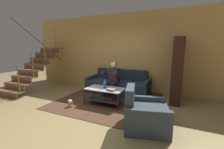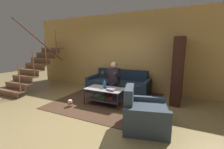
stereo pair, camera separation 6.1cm
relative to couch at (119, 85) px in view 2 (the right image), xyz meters
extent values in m
plane|color=#968252|center=(0.01, -1.88, -0.28)|extent=(16.80, 16.80, 0.00)
cube|color=tan|center=(0.01, 0.58, 1.17)|extent=(8.40, 0.12, 2.90)
cube|color=brown|center=(-3.19, -1.90, -0.10)|extent=(1.10, 0.28, 0.04)
cube|color=brown|center=(-3.19, -2.03, -0.18)|extent=(1.10, 0.02, 0.20)
cube|color=brown|center=(-3.19, -1.62, 0.10)|extent=(1.10, 0.28, 0.04)
cube|color=brown|center=(-3.19, -1.75, 0.02)|extent=(1.10, 0.02, 0.20)
cube|color=brown|center=(-3.19, -1.34, 0.31)|extent=(1.10, 0.28, 0.04)
cube|color=brown|center=(-3.19, -1.47, 0.22)|extent=(1.10, 0.02, 0.20)
cube|color=brown|center=(-3.19, -1.06, 0.51)|extent=(1.10, 0.28, 0.04)
cube|color=brown|center=(-3.19, -1.19, 0.43)|extent=(1.10, 0.02, 0.20)
cube|color=brown|center=(-3.19, -0.79, 0.71)|extent=(1.10, 0.28, 0.04)
cube|color=brown|center=(-3.19, -0.92, 0.63)|extent=(1.10, 0.02, 0.20)
cube|color=brown|center=(-3.19, -0.51, 0.92)|extent=(1.10, 0.28, 0.04)
cube|color=brown|center=(-3.19, -0.64, 0.84)|extent=(1.10, 0.02, 0.20)
cube|color=brown|center=(-3.19, -0.23, 1.12)|extent=(1.10, 0.28, 0.04)
cube|color=brown|center=(-3.19, -0.36, 1.04)|extent=(1.10, 0.02, 0.20)
cube|color=brown|center=(-3.19, 0.05, 1.32)|extent=(1.10, 0.28, 0.04)
cube|color=brown|center=(-3.19, -0.08, 1.24)|extent=(1.10, 0.02, 0.20)
cylinder|color=brown|center=(-2.68, -1.90, 0.37)|extent=(0.04, 0.04, 0.90)
cylinder|color=brown|center=(-2.68, -1.34, 0.78)|extent=(0.04, 0.04, 0.90)
cylinder|color=brown|center=(-2.68, -0.79, 1.18)|extent=(0.04, 0.04, 0.90)
cylinder|color=brown|center=(-2.68, -0.23, 1.59)|extent=(0.04, 0.04, 0.90)
cylinder|color=brown|center=(-2.68, -0.93, 1.53)|extent=(0.05, 1.98, 1.47)
cube|color=#213044|center=(0.00, -0.04, -0.06)|extent=(1.97, 0.90, 0.45)
cube|color=#1C283A|center=(0.00, 0.32, 0.35)|extent=(1.97, 0.18, 0.38)
cube|color=#213044|center=(-1.05, -0.04, 0.00)|extent=(0.13, 0.90, 0.57)
cube|color=#213044|center=(1.05, -0.04, 0.00)|extent=(0.13, 0.90, 0.57)
cylinder|color=#2A1E2E|center=(-0.10, -0.80, -0.06)|extent=(0.14, 0.14, 0.45)
cylinder|color=#2A1E2E|center=(0.10, -0.80, -0.06)|extent=(0.14, 0.14, 0.45)
cylinder|color=#2A1E2E|center=(-0.10, -0.62, 0.21)|extent=(0.14, 0.42, 0.14)
cylinder|color=#2A1E2E|center=(0.10, -0.62, 0.21)|extent=(0.14, 0.42, 0.14)
cube|color=#312730|center=(0.00, -0.42, 0.42)|extent=(0.38, 0.22, 0.51)
cylinder|color=#312730|center=(-0.20, -0.60, 0.47)|extent=(0.09, 0.49, 0.31)
cylinder|color=#312730|center=(0.20, -0.60, 0.47)|extent=(0.09, 0.49, 0.31)
sphere|color=beige|center=(0.00, -0.42, 0.78)|extent=(0.21, 0.21, 0.21)
ellipsoid|color=black|center=(0.00, -0.40, 0.81)|extent=(0.21, 0.21, 0.13)
cube|color=#B9B9BA|center=(0.07, -1.20, 0.19)|extent=(1.09, 0.60, 0.02)
cube|color=#352E44|center=(0.07, -1.20, -0.12)|extent=(1.00, 0.55, 0.02)
cylinder|color=#2E262D|center=(-0.46, -1.48, -0.04)|extent=(0.03, 0.03, 0.48)
cylinder|color=#2E262D|center=(0.60, -1.48, -0.04)|extent=(0.03, 0.03, 0.48)
cylinder|color=#2E262D|center=(-0.46, -0.91, -0.04)|extent=(0.03, 0.03, 0.48)
cylinder|color=#2E262D|center=(0.60, -0.91, -0.04)|extent=(0.03, 0.03, 0.48)
cube|color=gold|center=(-0.22, -1.12, -0.09)|extent=(0.18, 0.16, 0.03)
cube|color=green|center=(0.00, -1.22, -0.09)|extent=(0.21, 0.15, 0.03)
cube|color=red|center=(0.24, -1.21, -0.09)|extent=(0.19, 0.18, 0.03)
cube|color=#4B3222|center=(0.04, -0.72, -0.28)|extent=(3.00, 3.15, 0.01)
cube|color=#685D4F|center=(0.04, -0.72, -0.28)|extent=(1.65, 1.73, 0.00)
ellipsoid|color=#2C5B8C|center=(0.06, -1.19, 0.31)|extent=(0.10, 0.10, 0.22)
cylinder|color=#2C5B8C|center=(0.06, -1.19, 0.42)|extent=(0.05, 0.05, 0.05)
cube|color=red|center=(0.33, -1.33, 0.21)|extent=(0.24, 0.14, 0.03)
cube|color=#7B91B3|center=(0.33, -1.32, 0.24)|extent=(0.25, 0.20, 0.02)
cube|color=#321812|center=(1.96, 0.57, 0.68)|extent=(0.29, 0.03, 1.93)
cube|color=#321812|center=(1.94, -0.54, 0.68)|extent=(0.29, 0.03, 1.93)
cube|color=#321812|center=(2.09, 0.01, 0.68)|extent=(0.05, 1.13, 1.93)
cube|color=#321812|center=(1.95, 0.01, -0.27)|extent=(0.32, 1.10, 0.02)
cube|color=#321812|center=(1.95, 0.01, 0.10)|extent=(0.32, 1.10, 0.02)
cube|color=#321812|center=(1.95, 0.01, 0.49)|extent=(0.32, 1.10, 0.02)
cube|color=#321812|center=(1.95, 0.01, 0.88)|extent=(0.32, 1.10, 0.02)
cube|color=#321812|center=(1.95, 0.01, 1.26)|extent=(0.32, 1.10, 0.02)
cube|color=#321812|center=(1.95, 0.01, 1.64)|extent=(0.32, 1.10, 0.02)
cube|color=orange|center=(1.96, 0.54, -0.13)|extent=(0.24, 0.04, 0.27)
cube|color=purple|center=(1.94, 0.49, -0.14)|extent=(0.21, 0.05, 0.26)
cube|color=silver|center=(1.94, 0.44, -0.13)|extent=(0.22, 0.04, 0.28)
cube|color=#6B97BB|center=(1.94, 0.40, -0.13)|extent=(0.22, 0.04, 0.27)
cube|color=orange|center=(1.96, 0.35, -0.14)|extent=(0.25, 0.04, 0.26)
cube|color=teal|center=(1.94, 0.31, -0.12)|extent=(0.22, 0.04, 0.30)
cube|color=purple|center=(1.93, 0.27, -0.14)|extent=(0.20, 0.03, 0.25)
cube|color=#3A824E|center=(1.96, 0.23, -0.15)|extent=(0.25, 0.04, 0.23)
cube|color=#6998AD|center=(1.95, 0.18, -0.16)|extent=(0.25, 0.05, 0.21)
cube|color=teal|center=(1.93, 0.14, -0.15)|extent=(0.21, 0.04, 0.23)
cube|color=purple|center=(1.95, 0.10, -0.11)|extent=(0.25, 0.03, 0.30)
cube|color=#9C724D|center=(1.93, 0.07, -0.16)|extent=(0.20, 0.05, 0.22)
cube|color=gold|center=(1.95, 0.00, -0.15)|extent=(0.25, 0.06, 0.23)
cube|color=red|center=(1.96, -0.05, -0.15)|extent=(0.27, 0.05, 0.24)
cube|color=#A27346|center=(1.92, -0.10, -0.13)|extent=(0.20, 0.03, 0.26)
cube|color=#35414E|center=(1.45, -1.99, -0.06)|extent=(0.99, 0.85, 0.45)
cube|color=#35414E|center=(1.12, -2.08, 0.38)|extent=(0.32, 0.67, 0.41)
cube|color=#35414E|center=(1.55, -2.37, -0.01)|extent=(0.85, 0.32, 0.55)
cube|color=#35414E|center=(1.36, -1.62, -0.01)|extent=(0.85, 0.32, 0.55)
cylinder|color=red|center=(-0.72, -1.79, -0.26)|extent=(0.12, 0.12, 0.04)
cylinder|color=white|center=(-0.72, -1.79, -0.22)|extent=(0.12, 0.12, 0.04)
cylinder|color=red|center=(-0.72, -1.79, -0.18)|extent=(0.12, 0.12, 0.04)
cylinder|color=white|center=(-0.72, -1.79, -0.13)|extent=(0.12, 0.12, 0.04)
ellipsoid|color=beige|center=(-0.72, -1.79, -0.10)|extent=(0.11, 0.11, 0.04)
camera|label=1|loc=(2.00, -4.91, 1.37)|focal=24.00mm
camera|label=2|loc=(2.05, -4.88, 1.37)|focal=24.00mm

